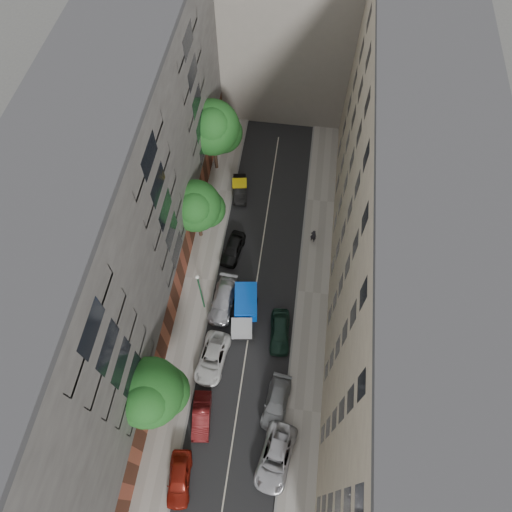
% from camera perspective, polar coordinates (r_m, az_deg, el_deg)
% --- Properties ---
extents(ground, '(120.00, 120.00, 0.00)m').
position_cam_1_polar(ground, '(44.24, 0.00, -3.80)').
color(ground, '#4C4C49').
rests_on(ground, ground).
extents(road_surface, '(8.00, 44.00, 0.02)m').
position_cam_1_polar(road_surface, '(44.23, 0.00, -3.79)').
color(road_surface, black).
rests_on(road_surface, ground).
extents(sidewalk_left, '(3.00, 44.00, 0.15)m').
position_cam_1_polar(sidewalk_left, '(44.84, -6.99, -2.87)').
color(sidewalk_left, gray).
rests_on(sidewalk_left, ground).
extents(sidewalk_right, '(3.00, 44.00, 0.15)m').
position_cam_1_polar(sidewalk_right, '(44.19, 7.11, -4.59)').
color(sidewalk_right, gray).
rests_on(sidewalk_right, ground).
extents(building_left, '(8.00, 44.00, 20.00)m').
position_cam_1_polar(building_left, '(37.96, -16.75, 5.05)').
color(building_left, '#454340').
rests_on(building_left, ground).
extents(building_right, '(8.00, 44.00, 20.00)m').
position_cam_1_polar(building_right, '(36.41, 17.42, 1.20)').
color(building_right, '#B7AA8E').
rests_on(building_right, ground).
extents(building_endcap, '(18.00, 12.00, 18.00)m').
position_cam_1_polar(building_endcap, '(56.45, 4.31, 26.98)').
color(building_endcap, gray).
rests_on(building_endcap, ground).
extents(tarp_truck, '(2.57, 5.17, 2.28)m').
position_cam_1_polar(tarp_truck, '(41.85, -1.40, -6.77)').
color(tarp_truck, black).
rests_on(tarp_truck, ground).
extents(car_left_0, '(2.17, 4.41, 1.44)m').
position_cam_1_polar(car_left_0, '(39.55, -9.59, -25.77)').
color(car_left_0, maroon).
rests_on(car_left_0, ground).
extents(car_left_1, '(1.87, 4.17, 1.33)m').
position_cam_1_polar(car_left_1, '(40.00, -6.82, -19.21)').
color(car_left_1, '#4F0F10').
rests_on(car_left_1, ground).
extents(car_left_2, '(2.79, 5.17, 1.38)m').
position_cam_1_polar(car_left_2, '(41.06, -5.48, -12.61)').
color(car_left_2, silver).
rests_on(car_left_2, ground).
extents(car_left_3, '(2.45, 5.21, 1.47)m').
position_cam_1_polar(car_left_3, '(42.92, -4.12, -5.52)').
color(car_left_3, '#BABABF').
rests_on(car_left_3, ground).
extents(car_left_4, '(2.31, 4.32, 1.40)m').
position_cam_1_polar(car_left_4, '(45.51, -2.90, 0.92)').
color(car_left_4, black).
rests_on(car_left_4, ground).
extents(car_left_5, '(2.01, 4.13, 1.30)m').
position_cam_1_polar(car_left_5, '(49.79, -2.04, 8.35)').
color(car_left_5, black).
rests_on(car_left_5, ground).
extents(car_right_0, '(3.31, 5.71, 1.49)m').
position_cam_1_polar(car_right_0, '(39.24, 2.46, -23.85)').
color(car_right_0, '#B9B8BD').
rests_on(car_right_0, ground).
extents(car_right_1, '(2.44, 4.83, 1.34)m').
position_cam_1_polar(car_right_1, '(39.98, 2.57, -17.84)').
color(car_right_1, slate).
rests_on(car_right_1, ground).
extents(car_right_2, '(2.10, 4.52, 1.50)m').
position_cam_1_polar(car_right_2, '(41.66, 3.00, -9.45)').
color(car_right_2, black).
rests_on(car_right_2, ground).
extents(tree_near, '(5.45, 5.20, 8.28)m').
position_cam_1_polar(tree_near, '(35.91, -13.07, -16.49)').
color(tree_near, '#382619').
rests_on(tree_near, sidewalk_left).
extents(tree_mid, '(5.21, 4.93, 7.52)m').
position_cam_1_polar(tree_mid, '(43.23, -7.46, 5.99)').
color(tree_mid, '#382619').
rests_on(tree_mid, sidewalk_left).
extents(tree_far, '(5.84, 5.65, 8.96)m').
position_cam_1_polar(tree_far, '(48.22, -5.37, 15.47)').
color(tree_far, '#382619').
rests_on(tree_far, sidewalk_left).
extents(lamp_post, '(0.36, 0.36, 6.27)m').
position_cam_1_polar(lamp_post, '(39.96, -7.02, -4.08)').
color(lamp_post, '#195A31').
rests_on(lamp_post, sidewalk_left).
extents(pedestrian, '(0.75, 0.63, 1.76)m').
position_cam_1_polar(pedestrian, '(46.21, 7.18, 2.52)').
color(pedestrian, black).
rests_on(pedestrian, sidewalk_right).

